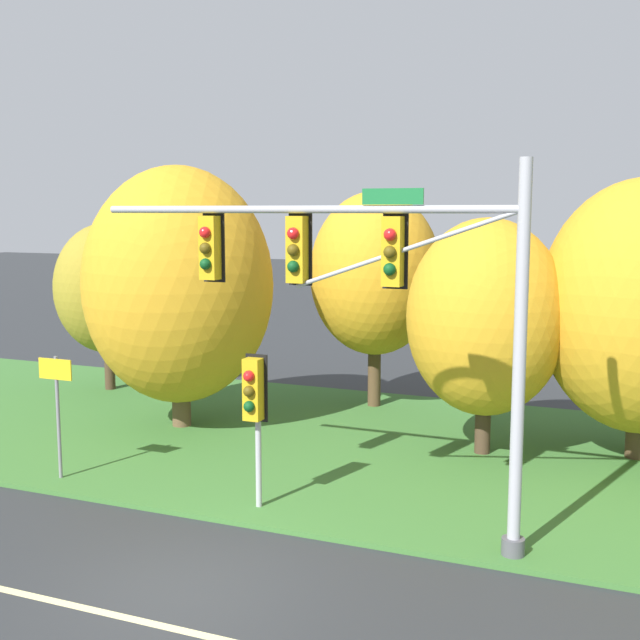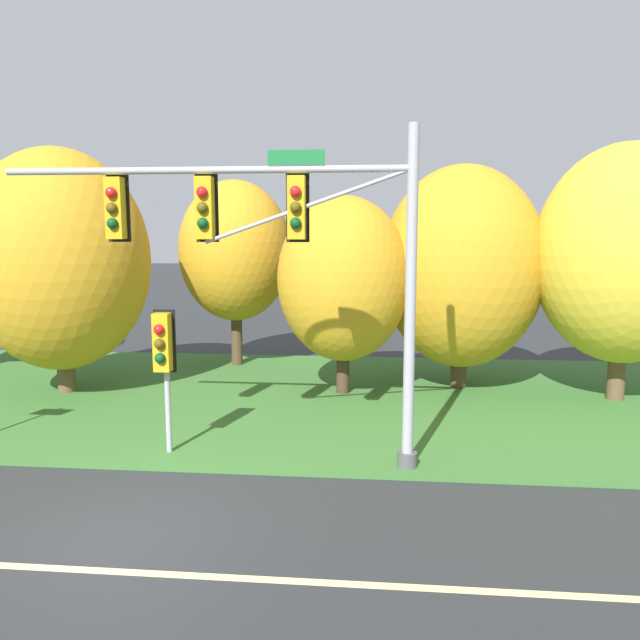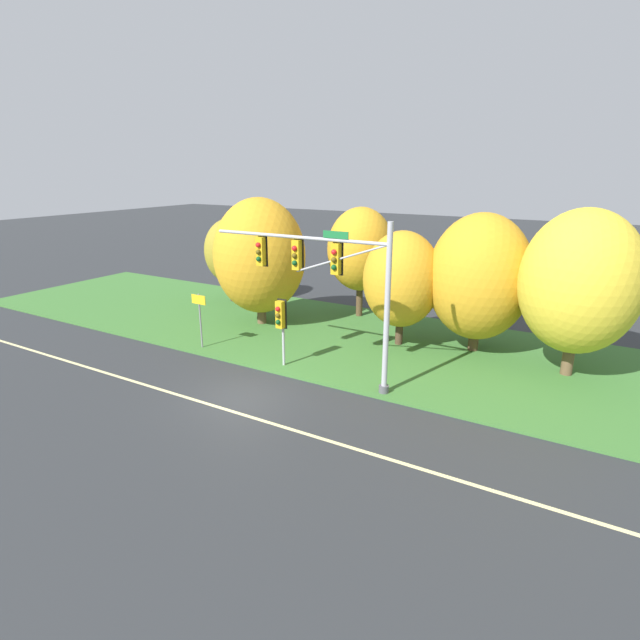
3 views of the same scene
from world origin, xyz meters
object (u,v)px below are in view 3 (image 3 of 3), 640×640
Objects in this scene: pedestrian_signal_near_kerb at (281,319)px; tree_nearest_road at (231,251)px; tree_left_of_mast at (260,256)px; tree_behind_signpost at (361,250)px; traffic_signal_mast at (328,274)px; tree_tall_centre at (479,277)px; tree_right_far at (580,282)px; tree_mid_verge at (402,280)px; route_sign_post at (200,312)px.

tree_nearest_road is (-9.41, 7.88, 1.10)m from pedestrian_signal_near_kerb.
tree_left_of_mast is 5.94m from tree_behind_signpost.
tree_nearest_road is at bearing 145.80° from traffic_signal_mast.
tree_behind_signpost reaches higher than tree_nearest_road.
tree_nearest_road is 0.85× the size of tree_behind_signpost.
tree_right_far is (4.27, -0.99, 0.43)m from tree_tall_centre.
tree_behind_signpost is (-0.55, 9.05, 1.77)m from pedestrian_signal_near_kerb.
tree_mid_verge is at bearing -41.78° from tree_behind_signpost.
tree_tall_centre reaches higher than route_sign_post.
tree_behind_signpost is at bearing 7.57° from tree_nearest_road.
pedestrian_signal_near_kerb is 0.48× the size of tree_behind_signpost.
tree_right_far is (11.21, 5.53, 1.83)m from pedestrian_signal_near_kerb.
tree_mid_verge reaches higher than pedestrian_signal_near_kerb.
tree_right_far reaches higher than traffic_signal_mast.
tree_nearest_road is at bearing 140.08° from pedestrian_signal_near_kerb.
traffic_signal_mast is 2.67× the size of pedestrian_signal_near_kerb.
tree_tall_centre is (7.48, -2.54, -0.37)m from tree_behind_signpost.
tree_left_of_mast is 15.96m from tree_right_far.
tree_tall_centre is (16.35, -1.36, 0.30)m from tree_nearest_road.
traffic_signal_mast is 1.28× the size of tree_behind_signpost.
traffic_signal_mast is at bearing -4.94° from pedestrian_signal_near_kerb.
traffic_signal_mast is 8.11m from tree_tall_centre.
traffic_signal_mast is at bearing -99.48° from tree_mid_verge.
tree_tall_centre reaches higher than tree_behind_signpost.
tree_mid_verge is at bearing 4.44° from tree_left_of_mast.
pedestrian_signal_near_kerb is 0.44× the size of tree_right_far.
tree_left_of_mast is 1.24× the size of tree_mid_verge.
tree_right_far is at bearing 33.41° from traffic_signal_mast.
pedestrian_signal_near_kerb is 0.47× the size of tree_tall_centre.
tree_tall_centre is at bearing 166.99° from tree_right_far.
route_sign_post is at bearing -151.25° from tree_tall_centre.
tree_behind_signpost reaches higher than tree_mid_verge.
pedestrian_signal_near_kerb is at bearing -39.92° from tree_nearest_road.
tree_tall_centre is (4.44, 6.73, -0.89)m from traffic_signal_mast.
tree_left_of_mast reaches higher than route_sign_post.
route_sign_post is at bearing -161.15° from tree_right_far.
tree_behind_signpost is at bearing 45.06° from tree_left_of_mast.
tree_right_far is (8.71, 5.75, -0.45)m from traffic_signal_mast.
pedestrian_signal_near_kerb is 0.44× the size of tree_left_of_mast.
traffic_signal_mast is 5.90m from tree_mid_verge.
route_sign_post is 0.39× the size of tree_left_of_mast.
tree_right_far is at bearing -13.01° from tree_tall_centre.
traffic_signal_mast is 7.86m from route_sign_post.
tree_nearest_road is 0.77× the size of tree_left_of_mast.
tree_behind_signpost is (-3.04, 9.27, -0.52)m from traffic_signal_mast.
tree_left_of_mast reaches higher than tree_behind_signpost.
route_sign_post is (-7.37, 0.26, -2.73)m from traffic_signal_mast.
pedestrian_signal_near_kerb is at bearing -0.49° from route_sign_post.
tree_tall_centre is at bearing 16.47° from tree_mid_verge.
tree_left_of_mast is at bearing -177.56° from tree_right_far.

